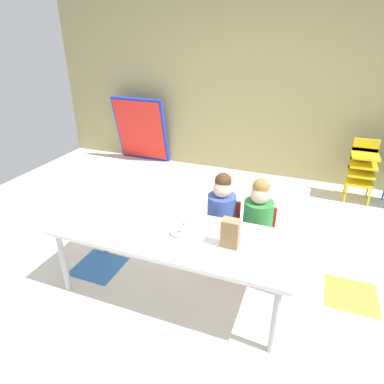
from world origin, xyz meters
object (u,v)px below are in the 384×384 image
Objects in this scene: craft_table at (172,238)px; donut_powdered_on_plate at (188,222)px; seated_child_near_camera at (222,210)px; donut_powdered_loose at (178,232)px; paper_bag_brown at (230,233)px; seated_child_middle_seat at (258,217)px; kid_chair_yellow_stack at (362,167)px; paper_plate_center_table at (126,231)px; paper_plate_near_edge at (188,224)px; folded_activity_table at (141,130)px.

donut_powdered_on_plate reaches higher than craft_table.
craft_table is at bearing -112.37° from seated_child_near_camera.
seated_child_near_camera is at bearing 72.61° from donut_powdered_loose.
paper_bag_brown is 2.18× the size of donut_powdered_on_plate.
paper_bag_brown is at bearing -99.68° from seated_child_middle_seat.
seated_child_middle_seat reaches higher than donut_powdered_loose.
kid_chair_yellow_stack is (0.98, 1.92, -0.10)m from seated_child_middle_seat.
paper_plate_center_table is 1.78× the size of donut_powdered_on_plate.
seated_child_near_camera is 0.33m from seated_child_middle_seat.
kid_chair_yellow_stack reaches higher than craft_table.
kid_chair_yellow_stack is at bearing 66.66° from paper_bag_brown.
seated_child_near_camera is at bearing 50.06° from paper_plate_center_table.
seated_child_middle_seat is at bearing 40.58° from donut_powdered_on_plate.
craft_table is 10.62× the size of paper_plate_near_edge.
paper_plate_near_edge is (0.08, 0.16, 0.05)m from craft_table.
seated_child_near_camera reaches higher than paper_bag_brown.
paper_bag_brown is (2.28, -2.78, 0.19)m from folded_activity_table.
donut_powdered_loose reaches higher than craft_table.
paper_plate_near_edge is 1.00× the size of paper_plate_center_table.
donut_powdered_loose is at bearing -4.75° from craft_table.
kid_chair_yellow_stack is 6.23× the size of donut_powdered_loose.
paper_bag_brown reaches higher than kid_chair_yellow_stack.
paper_plate_center_table is at bearing -147.19° from donut_powdered_on_plate.
kid_chair_yellow_stack is at bearing 57.75° from donut_powdered_on_plate.
donut_powdered_on_plate is at bearing -139.42° from seated_child_middle_seat.
craft_table is 0.19m from donut_powdered_on_plate.
seated_child_middle_seat is at bearing 45.35° from craft_table.
donut_powdered_on_plate is at bearing 63.42° from craft_table.
kid_chair_yellow_stack is 2.78m from donut_powdered_on_plate.
paper_bag_brown reaches higher than donut_powdered_loose.
donut_powdered_loose reaches higher than paper_plate_near_edge.
seated_child_near_camera is at bearing 111.33° from paper_bag_brown.
seated_child_middle_seat is 0.63m from paper_bag_brown.
paper_bag_brown is at bearing -113.34° from kid_chair_yellow_stack.
paper_plate_near_edge is at bearing -122.25° from kid_chair_yellow_stack.
seated_child_near_camera is 7.15× the size of donut_powdered_loose.
seated_child_near_camera reaches higher than paper_plate_center_table.
donut_powdered_on_plate is 0.79× the size of donut_powdered_loose.
donut_powdered_loose reaches higher than paper_plate_center_table.
folded_activity_table reaches higher than donut_powdered_on_plate.
donut_powdered_on_plate is at bearing 156.40° from paper_bag_brown.
folded_activity_table is 10.76× the size of donut_powdered_on_plate.
seated_child_middle_seat reaches higher than paper_plate_near_edge.
kid_chair_yellow_stack reaches higher than donut_powdered_on_plate.
paper_plate_center_table is at bearing -129.94° from seated_child_near_camera.
paper_bag_brown is 1.71× the size of donut_powdered_loose.
folded_activity_table is (-1.80, 2.76, -0.03)m from craft_table.
paper_plate_near_edge is at bearing 82.04° from donut_powdered_loose.
paper_plate_near_edge is at bearing 32.81° from paper_plate_center_table.
folded_activity_table reaches higher than seated_child_middle_seat.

